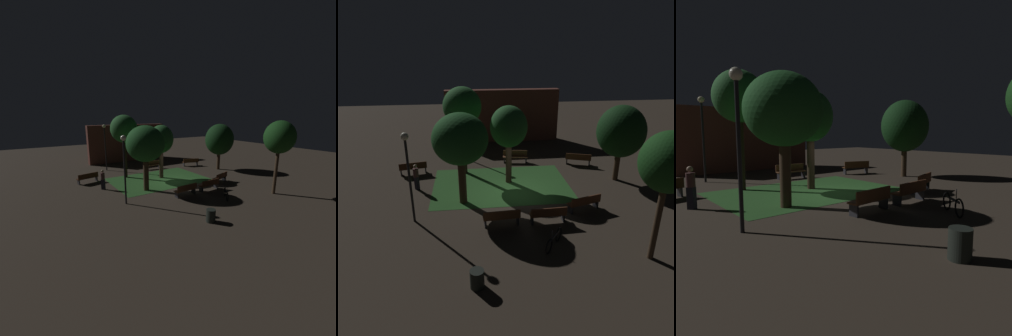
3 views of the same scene
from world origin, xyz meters
TOP-DOWN VIEW (x-y plane):
  - ground_plane at (0.00, 0.00)m, footprint 60.00×60.00m
  - grass_lawn at (-0.68, 1.31)m, footprint 8.39×5.79m
  - bench_back_row at (-1.14, -3.42)m, footprint 1.83×0.59m
  - bench_path_side at (1.15, -3.42)m, footprint 1.82×0.56m
  - bench_by_lamp at (3.35, -2.44)m, footprint 1.86×0.95m
  - bench_lawn_edge at (-6.38, 3.72)m, footprint 1.86×0.83m
  - bench_front_right at (0.78, 5.22)m, footprint 1.85×0.71m
  - bench_corner at (5.24, 4.12)m, footprint 1.86×1.04m
  - tree_left_canopy at (-3.01, -0.75)m, footprint 2.93×2.93m
  - tree_back_left at (6.77, 1.28)m, footprint 2.97×2.97m
  - tree_lawn_side at (4.70, -6.60)m, footprint 2.17×2.17m
  - tree_tall_center at (-0.16, 1.70)m, footprint 2.25×2.25m
  - tree_back_right at (-2.91, 3.63)m, footprint 2.45×2.45m
  - lamp_post_near_wall at (-5.42, -2.48)m, footprint 0.36×0.36m
  - lamp_post_path_center at (-3.57, 7.31)m, footprint 0.36×0.36m
  - trash_bin at (-2.47, -7.45)m, footprint 0.53×0.53m
  - bicycle at (0.93, -5.38)m, footprint 1.10×1.38m
  - pedestrian at (-5.80, 1.26)m, footprint 0.33×0.34m
  - building_wall_backdrop at (0.45, 10.94)m, footprint 9.89×0.80m

SIDE VIEW (x-z plane):
  - ground_plane at x=0.00m, z-range 0.00..0.00m
  - grass_lawn at x=-0.68m, z-range 0.00..0.01m
  - bicycle at x=0.93m, z-range -0.12..0.81m
  - trash_bin at x=-2.47m, z-range 0.00..0.73m
  - bench_back_row at x=-1.14m, z-range 0.04..0.92m
  - bench_path_side at x=1.15m, z-range 0.04..0.92m
  - bench_by_lamp at x=3.35m, z-range 0.04..0.92m
  - bench_lawn_edge at x=-6.38m, z-range 0.04..0.92m
  - bench_front_right at x=0.78m, z-range 0.04..0.92m
  - bench_corner at x=5.24m, z-range 0.04..0.92m
  - pedestrian at x=-5.80m, z-range 0.05..1.66m
  - building_wall_backdrop at x=0.45m, z-range 0.00..4.56m
  - lamp_post_near_wall at x=-5.42m, z-range 0.82..5.39m
  - tree_back_left at x=6.77m, z-range 0.78..5.62m
  - lamp_post_path_center at x=-3.57m, z-range 0.84..5.64m
  - tree_tall_center at x=-0.16m, z-range 1.11..6.00m
  - tree_left_canopy at x=-3.01m, z-range 1.10..6.15m
  - tree_lawn_side at x=4.70m, z-range 1.49..6.90m
  - tree_back_right at x=-2.91m, z-range 1.59..7.37m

